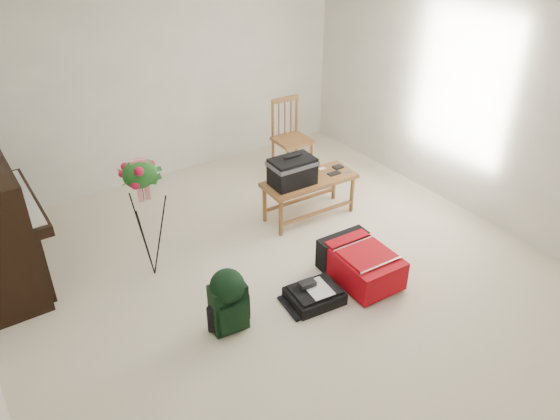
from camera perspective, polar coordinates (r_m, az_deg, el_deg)
floor at (r=5.23m, az=0.74°, el=-7.71°), size 5.00×5.50×0.01m
ceiling at (r=4.14m, az=0.98°, el=20.25°), size 5.00×5.50×0.01m
wall_back at (r=6.83m, az=-12.75°, el=13.14°), size 5.00×0.04×2.50m
wall_right at (r=6.21m, az=20.50°, el=10.11°), size 0.04×5.50×2.50m
bench at (r=5.88m, az=1.91°, el=3.76°), size 1.08×0.46×0.82m
dining_chair at (r=7.01m, az=1.12°, el=7.55°), size 0.44×0.44×0.97m
red_suitcase at (r=5.28m, az=8.06°, el=-5.29°), size 0.54×0.77×0.32m
black_duffel at (r=5.01m, az=3.62°, el=-8.81°), size 0.51×0.42×0.20m
green_backpack at (r=4.59m, az=-5.43°, el=-9.13°), size 0.32×0.29×0.60m
flower_stand at (r=5.15m, az=-13.76°, el=-0.98°), size 0.47×0.47×1.28m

